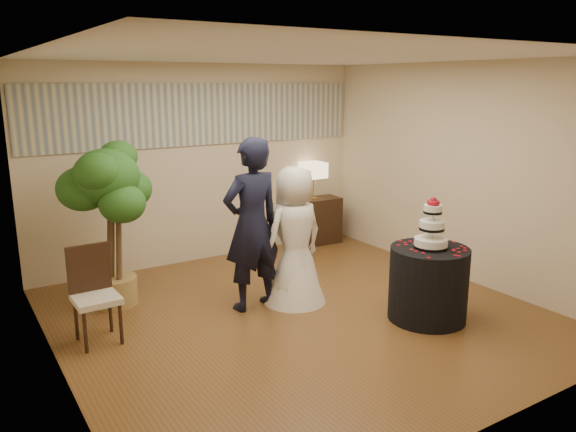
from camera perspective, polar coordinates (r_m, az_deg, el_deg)
floor at (r=6.37m, az=1.18°, el=-10.05°), size 5.00×5.00×0.00m
ceiling at (r=5.85m, az=1.32°, el=15.99°), size 5.00×5.00×0.00m
wall_back at (r=8.13m, az=-8.57°, el=5.24°), size 5.00×0.06×2.80m
wall_front at (r=4.16m, az=20.63°, el=-3.36°), size 5.00×0.06×2.80m
wall_left at (r=5.05m, az=-23.12°, el=-0.71°), size 0.06×5.00×2.80m
wall_right at (r=7.60m, az=17.20°, el=4.23°), size 0.06×5.00×2.80m
mural_border at (r=8.04m, az=-8.69°, el=10.17°), size 4.90×0.02×0.85m
groom at (r=6.29m, az=-3.70°, el=-0.91°), size 0.75×0.53×1.97m
bride at (r=6.50m, az=0.68°, el=-1.99°), size 0.87×0.83×1.62m
cake_table at (r=6.33m, az=14.06°, el=-6.69°), size 0.93×0.93×0.81m
wedding_cake at (r=6.14m, az=14.43°, el=-0.68°), size 0.36×0.36×0.56m
console at (r=8.99m, az=2.54°, el=-0.53°), size 0.91×0.44×0.74m
table_lamp at (r=8.85m, az=2.58°, el=3.61°), size 0.33×0.33×0.58m
ficus_tree at (r=6.68m, az=-17.63°, el=-0.83°), size 1.28×1.28×1.93m
side_chair at (r=5.89m, az=-18.91°, el=-7.74°), size 0.46×0.48×0.97m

